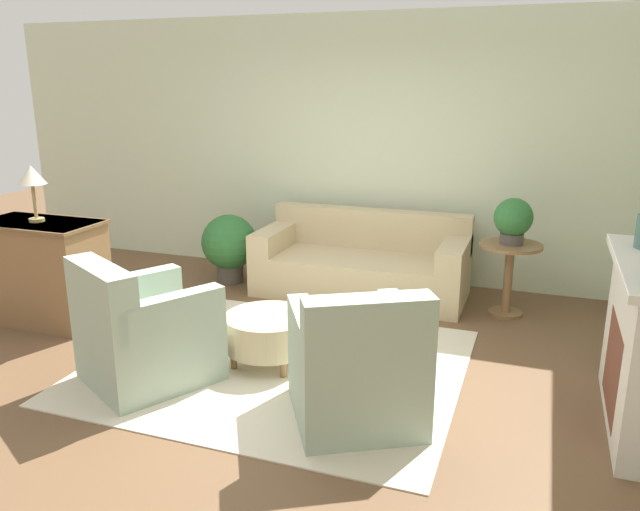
% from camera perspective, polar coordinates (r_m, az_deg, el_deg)
% --- Properties ---
extents(ground_plane, '(16.00, 16.00, 0.00)m').
position_cam_1_polar(ground_plane, '(4.89, -3.90, -9.99)').
color(ground_plane, brown).
extents(wall_back, '(8.94, 0.12, 2.80)m').
position_cam_1_polar(wall_back, '(6.83, 4.51, 9.63)').
color(wall_back, beige).
rests_on(wall_back, ground_plane).
extents(rug, '(2.77, 2.36, 0.01)m').
position_cam_1_polar(rug, '(4.89, -3.90, -9.93)').
color(rug, beige).
rests_on(rug, ground_plane).
extents(couch, '(2.11, 0.93, 0.82)m').
position_cam_1_polar(couch, '(6.40, 3.88, -0.87)').
color(couch, '#C6B289').
rests_on(couch, ground_plane).
extents(armchair_left, '(1.08, 1.11, 0.92)m').
position_cam_1_polar(armchair_left, '(4.67, -15.91, -6.99)').
color(armchair_left, '#9EB29E').
rests_on(armchair_left, rug).
extents(armchair_right, '(1.08, 1.11, 0.92)m').
position_cam_1_polar(armchair_right, '(4.01, 3.40, -10.28)').
color(armchair_right, '#9EB29E').
rests_on(armchair_right, rug).
extents(ottoman_table, '(0.68, 0.68, 0.38)m').
position_cam_1_polar(ottoman_table, '(4.84, -4.70, -6.94)').
color(ottoman_table, '#C6B289').
rests_on(ottoman_table, rug).
extents(side_table, '(0.57, 0.57, 0.68)m').
position_cam_1_polar(side_table, '(5.99, 16.91, -0.96)').
color(side_table, olive).
rests_on(side_table, ground_plane).
extents(dresser, '(1.11, 0.59, 0.93)m').
position_cam_1_polar(dresser, '(6.12, -23.99, -1.24)').
color(dresser, olive).
rests_on(dresser, ground_plane).
extents(potted_plant_on_side_table, '(0.35, 0.35, 0.42)m').
position_cam_1_polar(potted_plant_on_side_table, '(5.88, 17.25, 3.18)').
color(potted_plant_on_side_table, '#4C4742').
rests_on(potted_plant_on_side_table, side_table).
extents(potted_plant_floor, '(0.59, 0.59, 0.74)m').
position_cam_1_polar(potted_plant_floor, '(6.78, -8.31, 1.03)').
color(potted_plant_floor, '#4C4742').
rests_on(potted_plant_floor, ground_plane).
extents(table_lamp, '(0.24, 0.24, 0.49)m').
position_cam_1_polar(table_lamp, '(5.95, -24.88, 6.47)').
color(table_lamp, tan).
rests_on(table_lamp, dresser).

